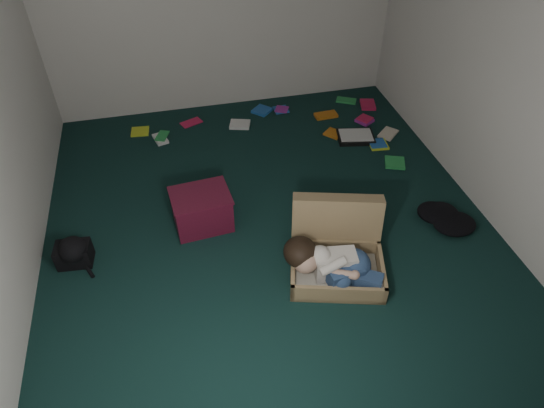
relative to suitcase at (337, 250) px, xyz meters
name	(u,v)px	position (x,y,z in m)	size (l,w,h in m)	color
floor	(268,222)	(-0.43, 0.63, -0.17)	(4.50, 4.50, 0.00)	black
wall_front	(390,358)	(-0.43, -1.62, 1.13)	(4.50, 4.50, 0.00)	white
wall_right	(503,69)	(1.57, 0.63, 1.13)	(4.50, 4.50, 0.00)	white
suitcase	(337,250)	(0.00, 0.00, 0.00)	(0.92, 0.91, 0.55)	#9F8358
person	(332,263)	(-0.10, -0.17, 0.04)	(0.76, 0.55, 0.34)	white
maroon_bin	(202,210)	(-1.02, 0.74, 0.01)	(0.55, 0.45, 0.36)	#541125
backpack	(74,254)	(-2.13, 0.53, -0.06)	(0.35, 0.28, 0.21)	black
clothing_pile	(447,215)	(1.18, 0.27, -0.10)	(0.44, 0.36, 0.14)	black
paper_tray	(356,137)	(0.85, 1.74, -0.14)	(0.46, 0.38, 0.06)	black
book_scatter	(298,125)	(0.29, 2.17, -0.15)	(3.04, 1.64, 0.02)	#D2E628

